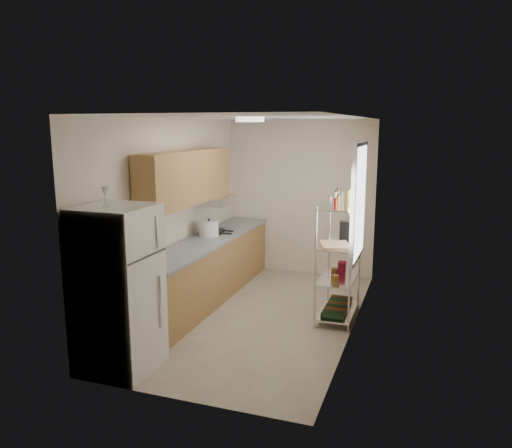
{
  "coord_description": "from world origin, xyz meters",
  "views": [
    {
      "loc": [
        2.05,
        -5.95,
        2.49
      ],
      "look_at": [
        -0.12,
        0.25,
        1.2
      ],
      "focal_mm": 35.0,
      "sensor_mm": 36.0,
      "label": 1
    }
  ],
  "objects_px": {
    "refrigerator": "(119,289)",
    "espresso_machine": "(349,229)",
    "rice_cooker": "(209,228)",
    "frying_pan_large": "(213,233)",
    "cutting_board": "(335,245)"
  },
  "relations": [
    {
      "from": "refrigerator",
      "to": "espresso_machine",
      "type": "bearing_deg",
      "value": 50.58
    },
    {
      "from": "refrigerator",
      "to": "rice_cooker",
      "type": "distance_m",
      "value": 2.44
    },
    {
      "from": "espresso_machine",
      "to": "rice_cooker",
      "type": "bearing_deg",
      "value": -163.09
    },
    {
      "from": "refrigerator",
      "to": "frying_pan_large",
      "type": "height_order",
      "value": "refrigerator"
    },
    {
      "from": "cutting_board",
      "to": "frying_pan_large",
      "type": "bearing_deg",
      "value": 162.81
    },
    {
      "from": "cutting_board",
      "to": "rice_cooker",
      "type": "bearing_deg",
      "value": 166.14
    },
    {
      "from": "cutting_board",
      "to": "espresso_machine",
      "type": "bearing_deg",
      "value": 76.02
    },
    {
      "from": "refrigerator",
      "to": "rice_cooker",
      "type": "relative_size",
      "value": 6.09
    },
    {
      "from": "rice_cooker",
      "to": "frying_pan_large",
      "type": "distance_m",
      "value": 0.15
    },
    {
      "from": "cutting_board",
      "to": "espresso_machine",
      "type": "relative_size",
      "value": 1.6
    },
    {
      "from": "refrigerator",
      "to": "rice_cooker",
      "type": "xyz_separation_m",
      "value": [
        -0.1,
        2.44,
        0.15
      ]
    },
    {
      "from": "rice_cooker",
      "to": "frying_pan_large",
      "type": "height_order",
      "value": "rice_cooker"
    },
    {
      "from": "espresso_machine",
      "to": "frying_pan_large",
      "type": "bearing_deg",
      "value": -166.43
    },
    {
      "from": "rice_cooker",
      "to": "espresso_machine",
      "type": "bearing_deg",
      "value": -1.55
    },
    {
      "from": "refrigerator",
      "to": "frying_pan_large",
      "type": "bearing_deg",
      "value": 92.12
    }
  ]
}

